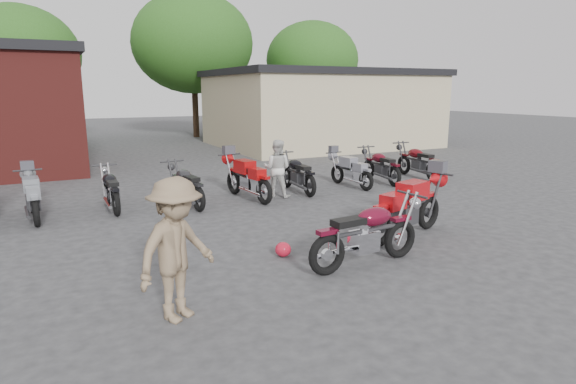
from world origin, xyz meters
name	(u,v)px	position (x,y,z in m)	size (l,w,h in m)	color
ground	(332,259)	(0.00, 0.00, 0.00)	(90.00, 90.00, 0.00)	#2F2F31
stucco_building	(319,111)	(8.50, 15.00, 1.75)	(10.00, 8.00, 3.50)	tan
tree_1	(21,72)	(-5.00, 22.00, 3.70)	(5.92, 5.92, 7.40)	#1F4312
tree_2	(194,62)	(4.00, 22.00, 4.40)	(7.04, 7.04, 8.80)	#1F4312
tree_3	(312,74)	(12.00, 22.00, 3.80)	(6.08, 6.08, 7.60)	#1F4312
vintage_motorcycle	(368,230)	(0.35, -0.51, 0.61)	(2.12, 0.70, 1.23)	#5B0B1F
sportbike	(408,204)	(1.99, 0.44, 0.65)	(2.23, 0.74, 1.30)	red
helmet	(283,249)	(-0.69, 0.49, 0.13)	(0.28, 0.28, 0.26)	red
person_light	(277,168)	(1.25, 4.81, 0.77)	(0.75, 0.58, 1.54)	silver
person_tan	(177,250)	(-2.86, -0.97, 0.91)	(1.17, 0.67, 1.81)	#846D51
row_bike_1	(32,195)	(-4.56, 5.19, 0.55)	(1.91, 0.63, 1.11)	gray
row_bike_2	(111,187)	(-2.90, 5.33, 0.54)	(1.88, 0.62, 1.09)	black
row_bike_3	(186,183)	(-1.19, 4.93, 0.57)	(1.96, 0.65, 1.13)	black
row_bike_4	(247,176)	(0.44, 4.93, 0.61)	(2.10, 0.69, 1.22)	#B90F11
row_bike_5	(297,172)	(2.02, 5.14, 0.57)	(1.98, 0.65, 1.15)	black
row_bike_6	(351,169)	(3.77, 5.07, 0.53)	(1.82, 0.60, 1.05)	gray
row_bike_7	(381,164)	(5.00, 5.24, 0.57)	(1.96, 0.65, 1.14)	#510A16
row_bike_8	(418,160)	(6.56, 5.34, 0.60)	(2.05, 0.68, 1.19)	#590B10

